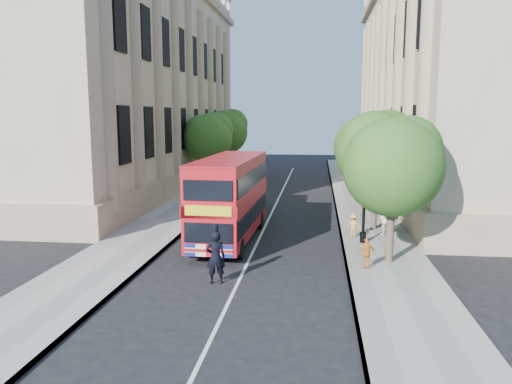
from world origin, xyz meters
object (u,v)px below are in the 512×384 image
(double_decker_bus, at_px, (230,196))
(police_constable, at_px, (216,257))
(lamp_post, at_px, (364,193))
(woman_pedestrian, at_px, (383,218))
(box_van, at_px, (243,190))

(double_decker_bus, bearing_deg, police_constable, -83.22)
(lamp_post, xyz_separation_m, woman_pedestrian, (1.14, 1.77, -1.57))
(box_van, bearing_deg, woman_pedestrian, -32.79)
(police_constable, relative_size, woman_pedestrian, 1.18)
(lamp_post, xyz_separation_m, police_constable, (-5.80, -6.15, -1.54))
(lamp_post, height_order, woman_pedestrian, lamp_post)
(box_van, bearing_deg, police_constable, -84.64)
(box_van, height_order, police_constable, box_van)
(lamp_post, relative_size, woman_pedestrian, 3.14)
(lamp_post, relative_size, double_decker_bus, 0.59)
(double_decker_bus, height_order, woman_pedestrian, double_decker_bus)
(box_van, bearing_deg, double_decker_bus, -85.22)
(double_decker_bus, relative_size, woman_pedestrian, 5.32)
(box_van, xyz_separation_m, police_constable, (1.00, -13.25, -0.48))
(police_constable, height_order, woman_pedestrian, police_constable)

